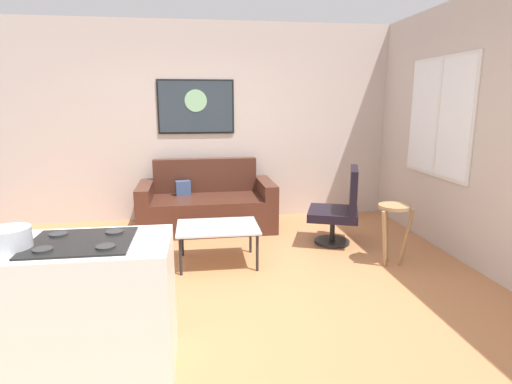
% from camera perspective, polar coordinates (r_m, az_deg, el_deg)
% --- Properties ---
extents(ground, '(6.40, 6.40, 0.04)m').
position_cam_1_polar(ground, '(4.10, -4.27, -12.76)').
color(ground, '#BB774A').
extents(back_wall, '(6.40, 0.05, 2.80)m').
position_cam_1_polar(back_wall, '(6.15, -6.03, 9.30)').
color(back_wall, beige).
rests_on(back_wall, ground).
extents(right_wall, '(0.05, 6.40, 2.80)m').
position_cam_1_polar(right_wall, '(4.93, 27.52, 7.26)').
color(right_wall, beige).
rests_on(right_wall, ground).
extents(couch, '(1.82, 0.93, 0.92)m').
position_cam_1_polar(couch, '(5.77, -6.70, -1.95)').
color(couch, '#49251B').
rests_on(couch, ground).
extents(coffee_table, '(0.86, 0.65, 0.42)m').
position_cam_1_polar(coffee_table, '(4.49, -5.24, -5.03)').
color(coffee_table, silver).
rests_on(coffee_table, ground).
extents(armchair, '(0.76, 0.77, 0.94)m').
position_cam_1_polar(armchair, '(5.15, 11.38, -2.18)').
color(armchair, black).
rests_on(armchair, ground).
extents(bar_stool, '(0.37, 0.37, 0.65)m').
position_cam_1_polar(bar_stool, '(4.63, 18.20, -3.43)').
color(bar_stool, '#9E7B51').
rests_on(bar_stool, ground).
extents(kitchen_counter, '(1.64, 0.64, 0.90)m').
position_cam_1_polar(kitchen_counter, '(2.99, -27.59, -14.39)').
color(kitchen_counter, white).
rests_on(kitchen_counter, ground).
extents(mixing_bowl, '(0.24, 0.24, 0.13)m').
position_cam_1_polar(mixing_bowl, '(2.78, -30.52, -5.56)').
color(mixing_bowl, silver).
rests_on(mixing_bowl, kitchen_counter).
extents(wall_painting, '(1.07, 0.03, 0.75)m').
position_cam_1_polar(wall_painting, '(6.09, -8.17, 11.42)').
color(wall_painting, black).
extents(window, '(0.03, 1.30, 1.39)m').
position_cam_1_polar(window, '(5.40, 23.62, 9.25)').
color(window, silver).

